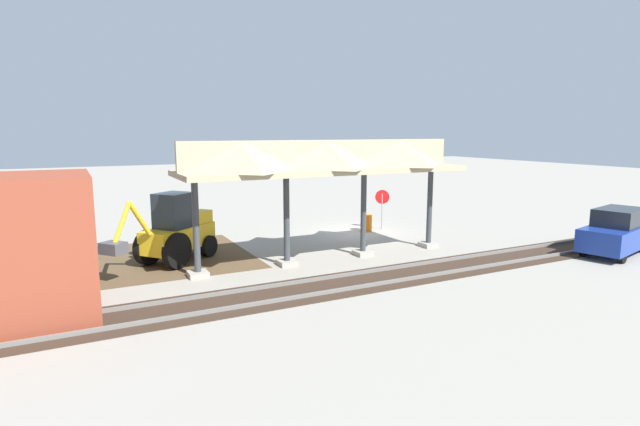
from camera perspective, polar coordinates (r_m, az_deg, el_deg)
name	(u,v)px	position (r m, az deg, el deg)	size (l,w,h in m)	color
ground_plane	(358,232)	(26.30, 4.32, -2.19)	(120.00, 120.00, 0.00)	gray
dirt_work_zone	(121,262)	(21.75, -21.76, -5.28)	(10.32, 7.00, 0.01)	brown
platform_canopy	(327,159)	(19.97, 0.76, 6.22)	(11.77, 3.20, 4.90)	#9E998E
rail_tracks	(458,266)	(20.40, 15.46, -5.81)	(60.00, 2.58, 0.15)	slate
stop_sign	(382,201)	(27.00, 7.12, 1.36)	(0.62, 0.49, 2.13)	gray
backhoe	(176,231)	(20.91, -16.17, -2.00)	(4.81, 4.20, 2.82)	yellow
dirt_mound	(61,265)	(22.43, -27.46, -5.25)	(6.12, 6.12, 2.20)	brown
brick_utility_building	(11,249)	(16.21, -31.81, -3.52)	(4.18, 3.54, 4.06)	brown
distant_parked_car	(617,232)	(24.88, 30.82, -1.85)	(4.50, 2.73, 1.98)	navy
traffic_barrel	(367,223)	(26.49, 5.35, -1.13)	(0.56, 0.56, 0.90)	orange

